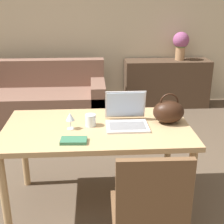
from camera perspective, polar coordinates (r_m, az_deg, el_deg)
The scene contains 11 objects.
wall_back at distance 5.10m, azimuth -3.75°, elevation 16.45°, with size 10.00×0.06×2.70m.
dining_table at distance 2.52m, azimuth -2.70°, elevation -4.40°, with size 1.48×0.83×0.74m.
chair at distance 1.97m, azimuth 6.81°, elevation -17.56°, with size 0.45×0.45×0.93m.
couch at distance 4.70m, azimuth -13.53°, elevation 2.25°, with size 1.98×0.84×0.82m.
sideboard at distance 5.14m, azimuth 9.92°, elevation 5.19°, with size 1.34×0.40×0.75m.
laptop at distance 2.51m, azimuth 2.64°, elevation -0.71°, with size 0.33×0.32×0.26m.
drinking_glass at distance 2.48m, azimuth -3.94°, elevation -1.51°, with size 0.08×0.08×0.09m.
wine_glass at distance 2.42m, azimuth -7.66°, elevation -1.01°, with size 0.07×0.07×0.13m.
handbag at distance 2.56m, azimuth 10.31°, elevation 0.10°, with size 0.25×0.19×0.25m.
flower_vase at distance 5.08m, azimuth 12.47°, elevation 12.20°, with size 0.25×0.25×0.43m.
book at distance 2.24m, azimuth -7.01°, elevation -5.21°, with size 0.19×0.12×0.02m.
Camera 1 is at (-0.01, -1.72, 1.73)m, focal length 50.00 mm.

